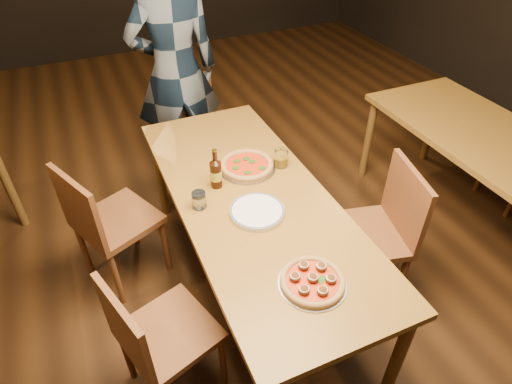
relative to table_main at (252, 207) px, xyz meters
name	(u,v)px	position (x,y,z in m)	size (l,w,h in m)	color
ground	(253,285)	(0.00, 0.00, -0.68)	(9.00, 9.00, 0.00)	black
table_main	(252,207)	(0.00, 0.00, 0.00)	(0.80, 2.00, 0.75)	brown
table_right	(505,157)	(1.70, -0.20, 0.00)	(0.80, 2.00, 0.75)	brown
chair_main_nw	(169,332)	(-0.62, -0.42, -0.24)	(0.41, 0.41, 0.87)	brown
chair_main_sw	(117,219)	(-0.71, 0.45, -0.21)	(0.43, 0.43, 0.93)	brown
chair_main_e	(365,234)	(0.60, -0.27, -0.21)	(0.44, 0.44, 0.95)	brown
chair_end	(203,131)	(0.11, 1.28, -0.24)	(0.41, 0.41, 0.88)	brown
pizza_meatball	(313,281)	(0.00, -0.66, 0.09)	(0.30, 0.30, 0.06)	#B7B7BF
pizza_margherita	(247,165)	(0.07, 0.26, 0.09)	(0.34, 0.34, 0.04)	#B7B7BF
plate_stack	(257,212)	(-0.03, -0.14, 0.09)	(0.28, 0.28, 0.03)	white
beer_bottle	(216,174)	(-0.15, 0.17, 0.16)	(0.07, 0.07, 0.24)	black
water_glass	(199,200)	(-0.29, 0.04, 0.12)	(0.07, 0.07, 0.09)	white
amber_glass	(281,158)	(0.27, 0.21, 0.12)	(0.08, 0.08, 0.10)	#AE7E13
diner	(175,72)	(-0.03, 1.39, 0.25)	(0.68, 0.44, 1.85)	black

